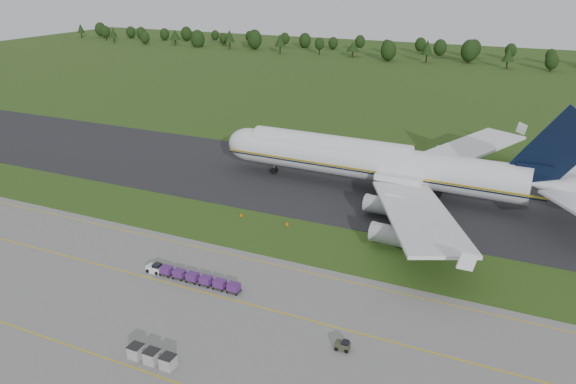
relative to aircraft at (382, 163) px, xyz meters
The scene contains 10 objects.
ground 31.83m from the aircraft, 111.36° to the right, with size 600.00×600.00×0.00m, color #294615.
apron 64.36m from the aircraft, 100.21° to the right, with size 300.00×52.00×0.06m, color slate.
taxiway 13.07m from the aircraft, behind, with size 300.00×40.00×0.08m, color black.
apron_markings 57.50m from the aircraft, 101.46° to the right, with size 300.00×30.20×0.01m.
tree_line 191.19m from the aircraft, 88.51° to the left, with size 526.13×22.81×11.74m.
aircraft is the anchor object (origin of this frame).
baggage_train 51.95m from the aircraft, 107.92° to the right, with size 16.66×1.51×1.45m.
utility_cart 56.53m from the aircraft, 78.83° to the right, with size 1.94×1.30×1.02m.
uld_row 68.11m from the aircraft, 97.91° to the right, with size 6.51×1.71×1.69m.
edge_markers 29.93m from the aircraft, 122.81° to the right, with size 10.27×0.30×0.60m.
Camera 1 is at (40.52, -82.08, 44.63)m, focal length 35.00 mm.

